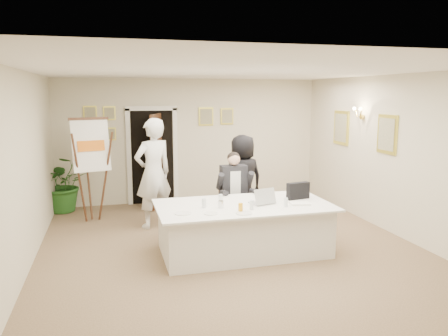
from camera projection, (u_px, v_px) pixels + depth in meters
name	position (u px, v px, depth m)	size (l,w,h in m)	color
floor	(233.00, 250.00, 6.95)	(7.00, 7.00, 0.00)	brown
ceiling	(234.00, 71.00, 6.48)	(6.00, 7.00, 0.02)	white
wall_back	(191.00, 141.00, 10.05)	(6.00, 0.10, 2.80)	beige
wall_front	(358.00, 233.00, 3.38)	(6.00, 0.10, 2.80)	beige
wall_left	(22.00, 173.00, 5.95)	(0.10, 7.00, 2.80)	beige
wall_right	(401.00, 157.00, 7.47)	(0.10, 7.00, 2.80)	beige
doorway	(154.00, 158.00, 9.71)	(1.14, 0.86, 2.20)	black
pictures_back_wall	(156.00, 122.00, 9.74)	(3.40, 0.06, 0.80)	#E7DB4F
pictures_right_wall	(362.00, 131.00, 8.55)	(0.06, 2.20, 0.80)	#E7DB4F
wall_sconce	(359.00, 113.00, 8.47)	(0.20, 0.30, 0.24)	gold
conference_table	(244.00, 228.00, 6.81)	(2.69, 1.44, 0.78)	white
seated_man	(234.00, 192.00, 7.79)	(0.63, 0.67, 1.47)	black
flip_chart	(91.00, 175.00, 8.36)	(0.72, 0.52, 1.99)	#362011
standing_man	(153.00, 173.00, 8.03)	(0.74, 0.49, 2.03)	silver
standing_woman	(243.00, 179.00, 8.34)	(0.83, 0.54, 1.71)	black
potted_palm	(63.00, 184.00, 9.19)	(1.08, 0.94, 1.20)	#20541C
laptop	(262.00, 194.00, 6.80)	(0.36, 0.38, 0.28)	#B7BABC
laptop_bag	(298.00, 191.00, 7.08)	(0.39, 0.11, 0.27)	black
paper_stack	(300.00, 203.00, 6.75)	(0.30, 0.21, 0.03)	white
plate_left	(183.00, 213.00, 6.22)	(0.24, 0.24, 0.01)	white
plate_mid	(211.00, 214.00, 6.20)	(0.20, 0.20, 0.01)	white
plate_near	(244.00, 213.00, 6.22)	(0.24, 0.24, 0.01)	white
glass_a	(204.00, 203.00, 6.53)	(0.07, 0.07, 0.14)	silver
glass_b	(252.00, 205.00, 6.43)	(0.06, 0.06, 0.14)	silver
glass_c	(286.00, 202.00, 6.58)	(0.06, 0.06, 0.14)	silver
glass_d	(221.00, 199.00, 6.81)	(0.07, 0.07, 0.14)	silver
oj_glass	(241.00, 208.00, 6.30)	(0.07, 0.07, 0.13)	orange
steel_jug	(221.00, 204.00, 6.52)	(0.09, 0.09, 0.11)	silver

